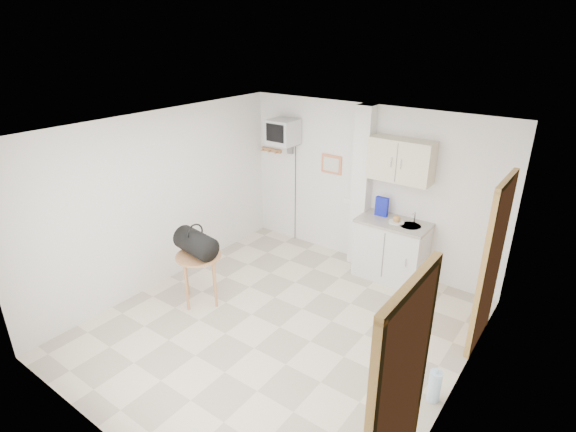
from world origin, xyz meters
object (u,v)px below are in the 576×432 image
Objects in this scene: duffel_bag at (196,243)px; water_bottle at (434,386)px; crt_television at (283,133)px; round_table at (199,262)px.

water_bottle is at bearing 10.91° from duffel_bag.
crt_television reaches higher than round_table.
crt_television reaches higher than duffel_bag.
round_table is (0.21, -2.18, -1.33)m from crt_television.
duffel_bag is at bearing -85.24° from crt_television.
crt_television is 2.56m from round_table.
round_table is 0.27m from duffel_bag.
round_table is 1.82× the size of water_bottle.
crt_television is at bearing 95.61° from round_table.
round_table is 3.25m from water_bottle.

